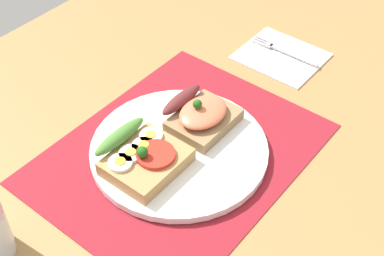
{
  "coord_description": "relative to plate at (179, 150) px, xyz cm",
  "views": [
    {
      "loc": [
        -41.92,
        -35.69,
        57.5
      ],
      "look_at": [
        3.0,
        0.0,
        2.94
      ],
      "focal_mm": 51.01,
      "sensor_mm": 36.0,
      "label": 1
    }
  ],
  "objects": [
    {
      "name": "ground_plane",
      "position": [
        0.0,
        0.0,
        -2.47
      ],
      "size": [
        120.0,
        90.0,
        3.2
      ],
      "primitive_type": "cube",
      "color": "#9B7240"
    },
    {
      "name": "placemat",
      "position": [
        0.0,
        0.0,
        -0.72
      ],
      "size": [
        39.97,
        31.51,
        0.3
      ],
      "primitive_type": "cube",
      "color": "maroon",
      "rests_on": "ground_plane"
    },
    {
      "name": "plate",
      "position": [
        0.0,
        0.0,
        0.0
      ],
      "size": [
        25.79,
        25.79,
        1.14
      ],
      "primitive_type": "cylinder",
      "color": "white",
      "rests_on": "placemat"
    },
    {
      "name": "sandwich_egg_tomato",
      "position": [
        -5.79,
        1.68,
        2.14
      ],
      "size": [
        10.68,
        10.39,
        4.36
      ],
      "color": "#AF8450",
      "rests_on": "plate"
    },
    {
      "name": "sandwich_salmon",
      "position": [
        5.75,
        0.39,
        2.39
      ],
      "size": [
        9.97,
        9.19,
        5.09
      ],
      "color": "#92734C",
      "rests_on": "plate"
    },
    {
      "name": "napkin",
      "position": [
        29.57,
        0.95,
        -0.57
      ],
      "size": [
        12.44,
        14.09,
        0.6
      ],
      "primitive_type": "cube",
      "color": "white",
      "rests_on": "ground_plane"
    },
    {
      "name": "fork",
      "position": [
        30.54,
        1.31,
        -0.11
      ],
      "size": [
        1.62,
        13.26,
        0.32
      ],
      "color": "#B7B7BC",
      "rests_on": "napkin"
    }
  ]
}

